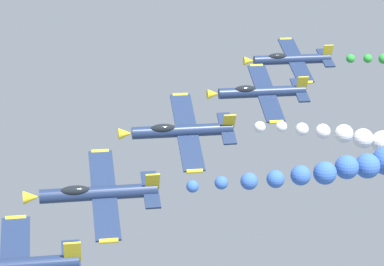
% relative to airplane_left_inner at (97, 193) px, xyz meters
% --- Properties ---
extents(airplane_left_inner, '(8.64, 10.35, 4.74)m').
position_rel_airplane_left_inner_xyz_m(airplane_left_inner, '(0.00, 0.00, 0.00)').
color(airplane_left_inner, navy).
extents(airplane_right_inner, '(8.36, 10.35, 5.27)m').
position_rel_airplane_left_inner_xyz_m(airplane_right_inner, '(9.19, -7.99, 1.94)').
color(airplane_right_inner, navy).
extents(smoke_trail_right_inner, '(2.59, 13.92, 4.00)m').
position_rel_airplane_left_inner_xyz_m(smoke_trail_right_inner, '(9.86, -24.37, 0.34)').
color(smoke_trail_right_inner, white).
extents(airplane_left_outer, '(8.80, 10.35, 4.40)m').
position_rel_airplane_left_inner_xyz_m(airplane_left_outer, '(18.78, -17.74, 2.82)').
color(airplane_left_outer, navy).
extents(airplane_right_outer, '(9.03, 10.35, 3.83)m').
position_rel_airplane_left_inner_xyz_m(airplane_right_outer, '(28.75, -23.87, 4.07)').
color(airplane_right_outer, navy).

